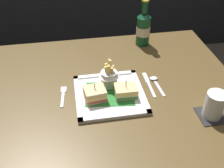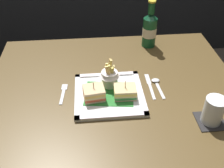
{
  "view_description": "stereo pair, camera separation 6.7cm",
  "coord_description": "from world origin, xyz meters",
  "px_view_note": "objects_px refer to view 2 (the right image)",
  "views": [
    {
      "loc": [
        -0.16,
        -0.87,
        1.46
      ],
      "look_at": [
        -0.01,
        -0.02,
        0.79
      ],
      "focal_mm": 42.79,
      "sensor_mm": 36.0,
      "label": 1
    },
    {
      "loc": [
        -0.09,
        -0.87,
        1.46
      ],
      "look_at": [
        -0.01,
        -0.02,
        0.79
      ],
      "focal_mm": 42.79,
      "sensor_mm": 36.0,
      "label": 2
    }
  ],
  "objects_px": {
    "fork": "(63,93)",
    "spoon": "(157,83)",
    "sandwich_half_right": "(125,92)",
    "square_plate": "(109,94)",
    "beer_bottle": "(150,29)",
    "fries_cup": "(110,76)",
    "sandwich_half_left": "(94,93)",
    "water_glass": "(213,112)",
    "knife": "(150,85)",
    "dining_table": "(115,106)"
  },
  "relations": [
    {
      "from": "square_plate",
      "to": "sandwich_half_left",
      "type": "xyz_separation_m",
      "value": [
        -0.06,
        -0.02,
        0.03
      ]
    },
    {
      "from": "sandwich_half_right",
      "to": "knife",
      "type": "height_order",
      "value": "sandwich_half_right"
    },
    {
      "from": "beer_bottle",
      "to": "fork",
      "type": "distance_m",
      "value": 0.56
    },
    {
      "from": "sandwich_half_left",
      "to": "spoon",
      "type": "xyz_separation_m",
      "value": [
        0.27,
        0.08,
        -0.03
      ]
    },
    {
      "from": "sandwich_half_left",
      "to": "fork",
      "type": "bearing_deg",
      "value": 156.04
    },
    {
      "from": "knife",
      "to": "spoon",
      "type": "xyz_separation_m",
      "value": [
        0.03,
        0.01,
        0.0
      ]
    },
    {
      "from": "sandwich_half_right",
      "to": "water_glass",
      "type": "xyz_separation_m",
      "value": [
        0.29,
        -0.16,
        0.02
      ]
    },
    {
      "from": "dining_table",
      "to": "spoon",
      "type": "height_order",
      "value": "spoon"
    },
    {
      "from": "fries_cup",
      "to": "fork",
      "type": "bearing_deg",
      "value": -173.24
    },
    {
      "from": "square_plate",
      "to": "water_glass",
      "type": "bearing_deg",
      "value": -26.61
    },
    {
      "from": "spoon",
      "to": "fork",
      "type": "bearing_deg",
      "value": -176.78
    },
    {
      "from": "fries_cup",
      "to": "fork",
      "type": "relative_size",
      "value": 0.9
    },
    {
      "from": "fries_cup",
      "to": "beer_bottle",
      "type": "xyz_separation_m",
      "value": [
        0.23,
        0.33,
        0.04
      ]
    },
    {
      "from": "sandwich_half_right",
      "to": "spoon",
      "type": "bearing_deg",
      "value": 27.73
    },
    {
      "from": "water_glass",
      "to": "knife",
      "type": "relative_size",
      "value": 0.59
    },
    {
      "from": "sandwich_half_left",
      "to": "water_glass",
      "type": "bearing_deg",
      "value": -20.62
    },
    {
      "from": "square_plate",
      "to": "fries_cup",
      "type": "bearing_deg",
      "value": 83.31
    },
    {
      "from": "dining_table",
      "to": "fork",
      "type": "height_order",
      "value": "fork"
    },
    {
      "from": "beer_bottle",
      "to": "dining_table",
      "type": "bearing_deg",
      "value": -121.92
    },
    {
      "from": "square_plate",
      "to": "spoon",
      "type": "relative_size",
      "value": 2.07
    },
    {
      "from": "fries_cup",
      "to": "water_glass",
      "type": "bearing_deg",
      "value": -34.06
    },
    {
      "from": "square_plate",
      "to": "sandwich_half_left",
      "type": "distance_m",
      "value": 0.07
    },
    {
      "from": "fries_cup",
      "to": "spoon",
      "type": "height_order",
      "value": "fries_cup"
    },
    {
      "from": "fork",
      "to": "spoon",
      "type": "distance_m",
      "value": 0.4
    },
    {
      "from": "sandwich_half_right",
      "to": "beer_bottle",
      "type": "bearing_deg",
      "value": 66.49
    },
    {
      "from": "beer_bottle",
      "to": "fork",
      "type": "relative_size",
      "value": 1.88
    },
    {
      "from": "dining_table",
      "to": "spoon",
      "type": "xyz_separation_m",
      "value": [
        0.18,
        0.01,
        0.11
      ]
    },
    {
      "from": "sandwich_half_left",
      "to": "knife",
      "type": "height_order",
      "value": "sandwich_half_left"
    },
    {
      "from": "dining_table",
      "to": "fries_cup",
      "type": "xyz_separation_m",
      "value": [
        -0.02,
        0.01,
        0.17
      ]
    },
    {
      "from": "sandwich_half_right",
      "to": "spoon",
      "type": "distance_m",
      "value": 0.17
    },
    {
      "from": "dining_table",
      "to": "spoon",
      "type": "bearing_deg",
      "value": 2.66
    },
    {
      "from": "fries_cup",
      "to": "knife",
      "type": "xyz_separation_m",
      "value": [
        0.17,
        -0.01,
        -0.06
      ]
    },
    {
      "from": "beer_bottle",
      "to": "spoon",
      "type": "relative_size",
      "value": 1.81
    },
    {
      "from": "sandwich_half_right",
      "to": "water_glass",
      "type": "relative_size",
      "value": 0.87
    },
    {
      "from": "sandwich_half_left",
      "to": "spoon",
      "type": "relative_size",
      "value": 0.67
    },
    {
      "from": "sandwich_half_left",
      "to": "spoon",
      "type": "height_order",
      "value": "sandwich_half_left"
    },
    {
      "from": "water_glass",
      "to": "sandwich_half_left",
      "type": "bearing_deg",
      "value": 159.38
    },
    {
      "from": "dining_table",
      "to": "fork",
      "type": "bearing_deg",
      "value": -176.31
    },
    {
      "from": "sandwich_half_right",
      "to": "dining_table",
      "type": "bearing_deg",
      "value": 115.65
    },
    {
      "from": "fork",
      "to": "spoon",
      "type": "height_order",
      "value": "spoon"
    },
    {
      "from": "water_glass",
      "to": "beer_bottle",
      "type": "bearing_deg",
      "value": 101.56
    },
    {
      "from": "fork",
      "to": "dining_table",
      "type": "bearing_deg",
      "value": 3.69
    },
    {
      "from": "knife",
      "to": "spoon",
      "type": "height_order",
      "value": "spoon"
    },
    {
      "from": "square_plate",
      "to": "beer_bottle",
      "type": "height_order",
      "value": "beer_bottle"
    },
    {
      "from": "fries_cup",
      "to": "knife",
      "type": "relative_size",
      "value": 0.67
    },
    {
      "from": "sandwich_half_right",
      "to": "fork",
      "type": "bearing_deg",
      "value": 167.34
    },
    {
      "from": "dining_table",
      "to": "fries_cup",
      "type": "distance_m",
      "value": 0.17
    },
    {
      "from": "fork",
      "to": "fries_cup",
      "type": "bearing_deg",
      "value": 6.76
    },
    {
      "from": "beer_bottle",
      "to": "sandwich_half_right",
      "type": "bearing_deg",
      "value": -113.51
    },
    {
      "from": "sandwich_half_right",
      "to": "square_plate",
      "type": "bearing_deg",
      "value": 161.0
    }
  ]
}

